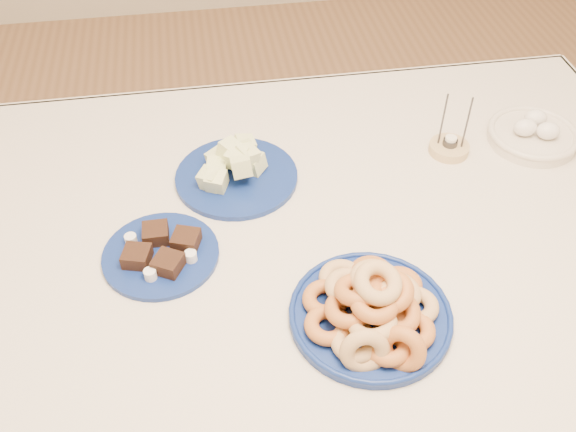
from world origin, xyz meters
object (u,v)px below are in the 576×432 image
object	(u,v)px
dining_table	(284,271)
egg_bowl	(533,134)
brownie_plate	(161,253)
candle_holder	(449,147)
donut_platter	(372,309)
melon_plate	(236,169)

from	to	relation	value
dining_table	egg_bowl	bearing A→B (deg)	18.62
brownie_plate	egg_bowl	world-z (taller)	egg_bowl
dining_table	candle_holder	distance (m)	0.47
brownie_plate	candle_holder	distance (m)	0.68
donut_platter	candle_holder	xyz separation A→B (m)	(0.29, 0.43, -0.02)
egg_bowl	brownie_plate	bearing A→B (deg)	-165.09
melon_plate	egg_bowl	world-z (taller)	melon_plate
candle_holder	brownie_plate	bearing A→B (deg)	-161.23
donut_platter	candle_holder	size ratio (longest dim) A/B	2.29
dining_table	brownie_plate	distance (m)	0.27
donut_platter	brownie_plate	distance (m)	0.41
brownie_plate	egg_bowl	bearing A→B (deg)	14.91
melon_plate	brownie_plate	xyz separation A→B (m)	(-0.16, -0.21, -0.01)
egg_bowl	melon_plate	bearing A→B (deg)	-178.50
candle_holder	egg_bowl	size ratio (longest dim) A/B	0.63
brownie_plate	candle_holder	bearing A→B (deg)	18.77
dining_table	brownie_plate	bearing A→B (deg)	-175.09
melon_plate	candle_holder	bearing A→B (deg)	1.42
donut_platter	melon_plate	bearing A→B (deg)	114.67
egg_bowl	donut_platter	bearing A→B (deg)	-138.58
dining_table	egg_bowl	size ratio (longest dim) A/B	7.22
dining_table	melon_plate	size ratio (longest dim) A/B	5.80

